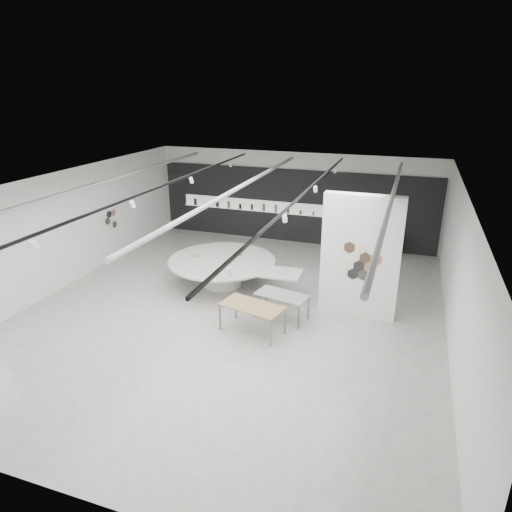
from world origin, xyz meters
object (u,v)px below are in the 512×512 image
(display_island, at_px, (224,269))
(sample_table_stone, at_px, (282,296))
(partition_column, at_px, (360,257))
(kitchen_counter, at_px, (375,241))
(sample_table_wood, at_px, (252,307))

(display_island, height_order, sample_table_stone, display_island)
(partition_column, bearing_deg, kitchen_counter, 89.86)
(display_island, xyz_separation_m, kitchen_counter, (4.50, 4.85, -0.07))
(partition_column, distance_m, sample_table_stone, 2.48)
(partition_column, distance_m, kitchen_counter, 5.67)
(partition_column, relative_size, sample_table_stone, 2.25)
(kitchen_counter, bearing_deg, partition_column, -95.01)
(sample_table_wood, distance_m, kitchen_counter, 7.92)
(sample_table_wood, bearing_deg, display_island, 126.22)
(display_island, relative_size, sample_table_wood, 2.51)
(sample_table_stone, height_order, kitchen_counter, kitchen_counter)
(partition_column, xyz_separation_m, display_island, (-4.49, 0.67, -1.21))
(kitchen_counter, bearing_deg, sample_table_stone, -112.12)
(display_island, bearing_deg, sample_table_wood, -55.77)
(partition_column, relative_size, kitchen_counter, 1.91)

